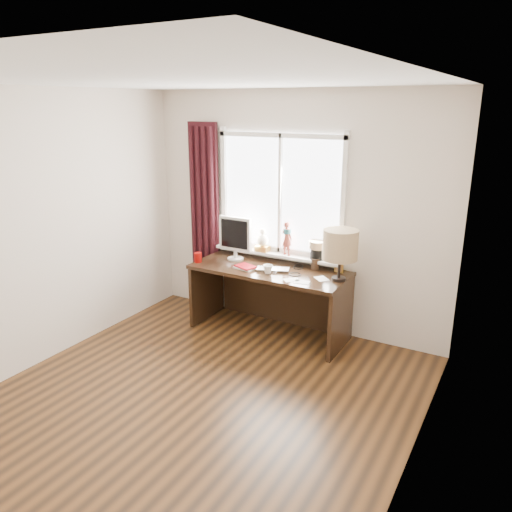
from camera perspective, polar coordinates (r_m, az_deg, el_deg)
The scene contains 18 objects.
floor at distance 4.39m, azimuth -7.84°, elevation -16.96°, with size 3.50×4.00×0.00m, color #5A3517.
ceiling at distance 3.65m, azimuth -9.56°, elevation 19.25°, with size 3.50×4.00×0.00m, color white.
wall_back at distance 5.48m, azimuth 4.34°, elevation 4.93°, with size 3.50×2.60×0.00m, color beige.
wall_left at distance 5.07m, azimuth -24.46°, elevation 2.42°, with size 4.00×2.60×0.00m, color beige.
wall_right at distance 3.12m, azimuth 17.80°, elevation -5.36°, with size 4.00×2.60×0.00m, color beige.
laptop at distance 5.28m, azimuth 1.98°, elevation -1.53°, with size 0.34×0.22×0.03m, color silver.
mug at distance 5.18m, azimuth 1.36°, elevation -1.49°, with size 0.10×0.09×0.10m, color white.
red_cup at distance 5.59m, azimuth -6.64°, elevation -0.17°, with size 0.08×0.08×0.11m, color #760402.
window at distance 5.50m, azimuth 2.72°, elevation 5.04°, with size 1.52×0.20×1.40m.
curtain at distance 6.00m, azimuth -5.92°, elevation 4.14°, with size 0.38×0.09×2.25m.
desk at distance 5.51m, azimuth 2.00°, elevation -3.57°, with size 1.70×0.70×0.75m.
monitor at distance 5.60m, azimuth -2.40°, elevation 2.35°, with size 0.40×0.18×0.49m.
notebook_stack at distance 5.35m, azimuth -1.22°, elevation -1.27°, with size 0.25×0.21×0.03m.
brush_holder at distance 5.34m, azimuth 6.80°, elevation -0.91°, with size 0.09×0.09×0.25m.
icon_frame at distance 5.28m, azimuth 9.45°, elevation -1.19°, with size 0.10×0.04×0.13m.
table_lamp at distance 4.96m, azimuth 9.62°, elevation 1.21°, with size 0.35×0.35×0.52m.
loose_papers at distance 5.02m, azimuth 5.61°, elevation -2.77°, with size 0.43×0.37×0.00m.
desk_cables at distance 5.30m, azimuth 4.70°, elevation -1.62°, with size 0.23×0.42×0.01m.
Camera 1 is at (2.28, -2.85, 2.44)m, focal length 35.00 mm.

